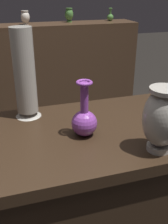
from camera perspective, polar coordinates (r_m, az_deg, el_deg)
display_plinth at (r=1.42m, az=-0.05°, el=-18.08°), size 1.20×0.64×0.80m
back_display_shelf at (r=3.33m, az=-11.45°, el=9.22°), size 2.60×0.40×0.99m
vase_centerpiece at (r=1.13m, az=0.06°, el=-1.57°), size 0.11×0.11×0.24m
vase_tall_behind at (r=1.28m, az=-12.45°, el=7.53°), size 0.12×0.12×0.42m
vase_left_accent at (r=1.03m, az=16.24°, el=-1.22°), size 0.15×0.15×0.26m
shelf_vase_right at (r=3.38m, az=-3.19°, el=19.97°), size 0.10×0.10×0.16m
shelf_vase_far_right at (r=3.53m, az=5.59°, el=19.48°), size 0.08×0.08×0.15m
shelf_vase_center at (r=3.22m, az=-12.37°, el=19.10°), size 0.10×0.10×0.15m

